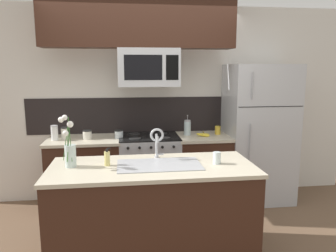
{
  "coord_description": "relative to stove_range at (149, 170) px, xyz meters",
  "views": [
    {
      "loc": [
        -0.3,
        -3.21,
        1.78
      ],
      "look_at": [
        0.16,
        0.27,
        1.16
      ],
      "focal_mm": 35.0,
      "sensor_mm": 36.0,
      "label": 1
    }
  ],
  "objects": [
    {
      "name": "storage_jar_medium",
      "position": [
        -1.05,
        0.0,
        0.52
      ],
      "size": [
        0.09,
        0.09,
        0.15
      ],
      "color": "silver",
      "rests_on": "back_counter_left"
    },
    {
      "name": "french_press",
      "position": [
        0.51,
        0.06,
        0.55
      ],
      "size": [
        0.09,
        0.09,
        0.27
      ],
      "color": "silver",
      "rests_on": "back_counter_right"
    },
    {
      "name": "upper_cabinet_band",
      "position": [
        -0.11,
        -0.05,
        1.86
      ],
      "size": [
        2.3,
        0.34,
        0.6
      ],
      "primitive_type": "cube",
      "color": "#381E14"
    },
    {
      "name": "coffee_tin",
      "position": [
        0.92,
        0.05,
        0.5
      ],
      "size": [
        0.08,
        0.08,
        0.11
      ],
      "primitive_type": "cylinder",
      "color": "gold",
      "rests_on": "back_counter_right"
    },
    {
      "name": "rear_partition",
      "position": [
        0.3,
        0.38,
        0.84
      ],
      "size": [
        5.2,
        0.1,
        2.6
      ],
      "primitive_type": "cube",
      "color": "silver",
      "rests_on": "ground"
    },
    {
      "name": "refrigerator",
      "position": [
        1.47,
        0.02,
        0.45
      ],
      "size": [
        0.86,
        0.74,
        1.83
      ],
      "color": "#B7BABF",
      "rests_on": "ground"
    },
    {
      "name": "microwave",
      "position": [
        0.0,
        -0.02,
        1.33
      ],
      "size": [
        0.74,
        0.4,
        0.46
      ],
      "color": "#B7BABF"
    },
    {
      "name": "storage_jar_tall",
      "position": [
        -1.16,
        -0.04,
        0.54
      ],
      "size": [
        0.08,
        0.08,
        0.18
      ],
      "color": "silver",
      "rests_on": "back_counter_left"
    },
    {
      "name": "storage_jar_short",
      "position": [
        -0.77,
        -0.03,
        0.5
      ],
      "size": [
        0.11,
        0.11,
        0.11
      ],
      "color": "silver",
      "rests_on": "back_counter_left"
    },
    {
      "name": "drinking_glass",
      "position": [
        0.53,
        -1.27,
        0.5
      ],
      "size": [
        0.07,
        0.07,
        0.11
      ],
      "color": "silver",
      "rests_on": "island_counter"
    },
    {
      "name": "back_counter_left",
      "position": [
        -0.82,
        0.0,
        -0.01
      ],
      "size": [
        0.91,
        0.65,
        0.91
      ],
      "color": "#381E14",
      "rests_on": "ground"
    },
    {
      "name": "island_counter",
      "position": [
        -0.06,
        -1.25,
        -0.01
      ],
      "size": [
        1.86,
        0.8,
        0.91
      ],
      "color": "#381E14",
      "rests_on": "ground"
    },
    {
      "name": "splash_band",
      "position": [
        -0.0,
        0.32,
        0.69
      ],
      "size": [
        3.18,
        0.01,
        0.48
      ],
      "primitive_type": "cube",
      "color": "black",
      "rests_on": "rear_partition"
    },
    {
      "name": "stove_range",
      "position": [
        0.0,
        0.0,
        0.0
      ],
      "size": [
        0.76,
        0.64,
        0.93
      ],
      "color": "#B7BABF",
      "rests_on": "ground"
    },
    {
      "name": "flower_vase",
      "position": [
        -0.79,
        -1.2,
        0.59
      ],
      "size": [
        0.14,
        0.14,
        0.48
      ],
      "color": "silver",
      "rests_on": "island_counter"
    },
    {
      "name": "kitchen_sink",
      "position": [
        -0.0,
        -1.25,
        0.38
      ],
      "size": [
        0.76,
        0.42,
        0.16
      ],
      "color": "#ADAFB5",
      "rests_on": "island_counter"
    },
    {
      "name": "banana_bunch",
      "position": [
        0.7,
        -0.06,
        0.47
      ],
      "size": [
        0.19,
        0.12,
        0.08
      ],
      "color": "yellow",
      "rests_on": "back_counter_right"
    },
    {
      "name": "sink_faucet",
      "position": [
        0.0,
        -1.04,
        0.65
      ],
      "size": [
        0.14,
        0.14,
        0.31
      ],
      "color": "#B7BABF",
      "rests_on": "island_counter"
    },
    {
      "name": "back_counter_right",
      "position": [
        0.71,
        0.0,
        -0.01
      ],
      "size": [
        0.69,
        0.65,
        0.91
      ],
      "color": "#381E14",
      "rests_on": "ground"
    },
    {
      "name": "dish_soap_bottle",
      "position": [
        -0.47,
        -1.2,
        0.52
      ],
      "size": [
        0.06,
        0.05,
        0.16
      ],
      "color": "#DBCC75",
      "rests_on": "island_counter"
    },
    {
      "name": "ground_plane",
      "position": [
        -0.0,
        -0.9,
        -0.46
      ],
      "size": [
        10.0,
        10.0,
        0.0
      ],
      "primitive_type": "plane",
      "color": "brown"
    },
    {
      "name": "storage_jar_squat",
      "position": [
        -0.38,
        -0.02,
        0.5
      ],
      "size": [
        0.11,
        0.11,
        0.1
      ],
      "color": "silver",
      "rests_on": "back_counter_left"
    }
  ]
}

